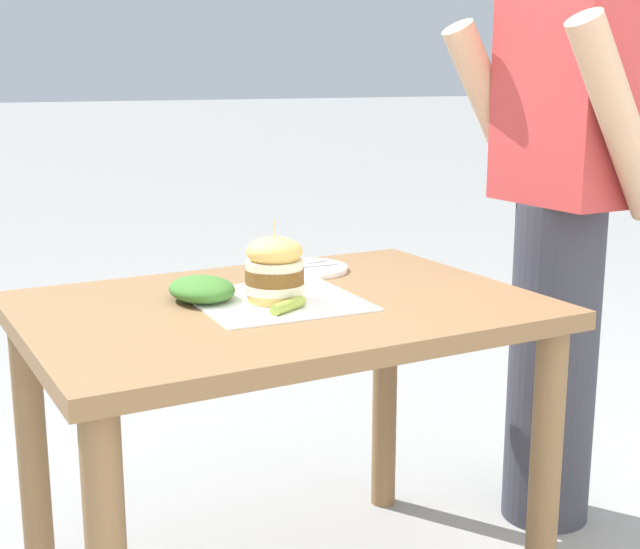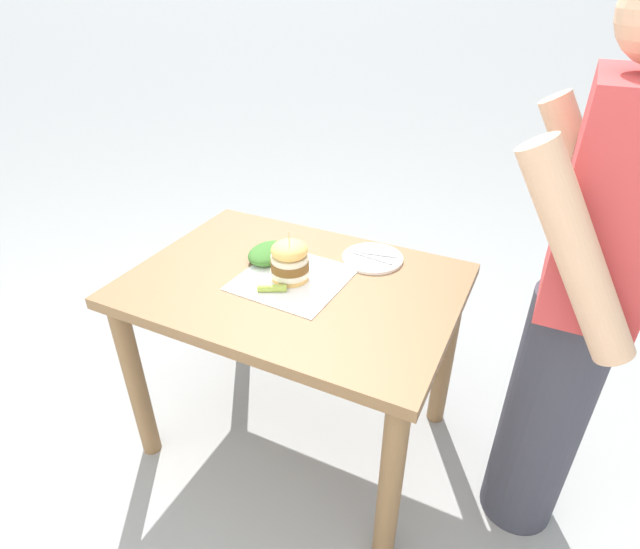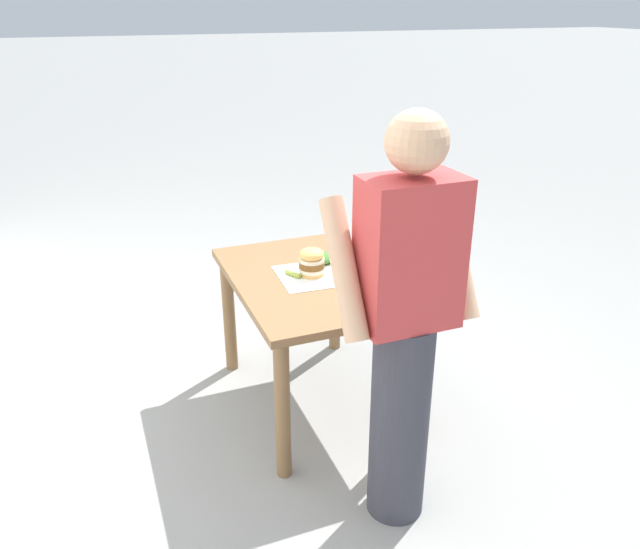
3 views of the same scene
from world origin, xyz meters
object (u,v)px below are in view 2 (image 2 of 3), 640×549
side_plate_with_forks (373,258)px  side_salad (269,253)px  diner_across_table (579,302)px  sandwich (290,260)px  patio_table (295,311)px  pickle_spear (272,288)px

side_plate_with_forks → side_salad: 0.38m
diner_across_table → sandwich: bearing=-87.1°
patio_table → diner_across_table: 0.89m
pickle_spear → side_plate_with_forks: bearing=147.9°
patio_table → diner_across_table: (-0.05, 0.85, 0.27)m
pickle_spear → diner_across_table: size_ratio=0.06×
patio_table → side_salad: 0.23m
diner_across_table → pickle_spear: bearing=-80.7°
pickle_spear → side_plate_with_forks: (-0.35, 0.22, -0.01)m
diner_across_table → patio_table: bearing=-86.7°
sandwich → side_plate_with_forks: sandwich is taller
patio_table → side_plate_with_forks: (-0.25, 0.19, 0.13)m
sandwich → pickle_spear: (0.10, -0.02, -0.06)m
patio_table → side_plate_with_forks: 0.34m
pickle_spear → side_plate_with_forks: pickle_spear is taller
side_salad → sandwich: bearing=58.6°
side_plate_with_forks → diner_across_table: 0.70m
side_plate_with_forks → diner_across_table: diner_across_table is taller
side_salad → diner_across_table: (0.04, 1.00, 0.11)m
sandwich → pickle_spear: size_ratio=1.87×
patio_table → diner_across_table: size_ratio=0.65×
sandwich → diner_across_table: bearing=92.9°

